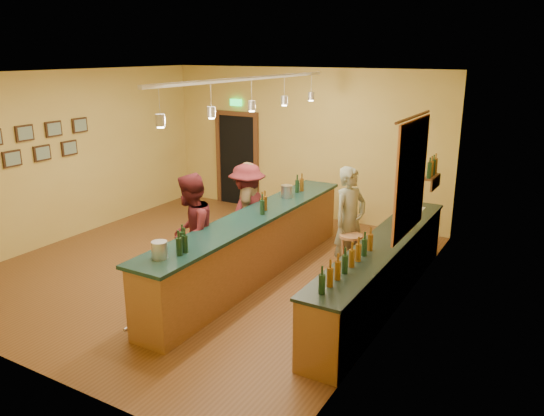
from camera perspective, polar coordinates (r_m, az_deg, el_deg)
The scene contains 18 objects.
floor at distance 9.15m, azimuth -6.80°, elevation -6.23°, with size 7.00×7.00×0.00m, color brown.
ceiling at distance 8.45m, azimuth -7.55°, elevation 14.21°, with size 6.50×7.00×0.02m, color silver.
wall_back at distance 11.59m, azimuth 3.36°, elevation 6.95°, with size 6.50×0.02×3.20m, color gold.
wall_front at distance 6.35m, azimuth -26.51°, elevation -2.90°, with size 6.50×0.02×3.20m, color gold.
wall_left at distance 10.90m, azimuth -21.00°, elevation 5.28°, with size 0.02×7.00×3.20m, color gold.
wall_right at distance 7.23m, azimuth 13.90°, elevation 0.62°, with size 0.02×7.00×3.20m, color gold.
doorway at distance 12.49m, azimuth -3.73°, elevation 5.44°, with size 1.15×0.09×2.48m.
tapestry at distance 7.55m, azimuth 14.76°, elevation 3.18°, with size 0.03×1.40×1.60m, color #AA3922.
bottle_shelf at distance 9.02m, azimuth 16.91°, elevation 3.94°, with size 0.17×0.55×0.54m.
picture_grid at distance 10.37m, azimuth -24.24°, elevation 6.36°, with size 0.06×2.20×0.70m, color #382111, non-canonical shape.
back_counter at distance 7.83m, azimuth 11.74°, elevation -6.64°, with size 0.60×4.55×1.27m.
tasting_bar at distance 8.45m, azimuth -2.05°, elevation -3.66°, with size 0.74×5.10×1.38m.
pendant_track at distance 7.95m, azimuth -2.21°, elevation 12.63°, with size 0.11×4.60×0.50m.
bartender at distance 8.62m, azimuth 8.34°, elevation -1.43°, with size 0.65×0.43×1.78m, color gray.
customer_a at distance 7.99m, azimuth -8.68°, elevation -2.74°, with size 0.88×0.69×1.82m, color #59191E.
customer_b at distance 9.24m, azimuth -2.54°, elevation -0.24°, with size 1.01×0.42×1.72m, color #997A51.
customer_c at distance 9.21m, azimuth -2.66°, elevation -0.36°, with size 1.10×0.63×1.70m, color #59191E.
bar_stool at distance 8.47m, azimuth 8.46°, elevation -3.79°, with size 0.36×0.36×0.75m.
Camera 1 is at (5.13, -6.71, 3.52)m, focal length 35.00 mm.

